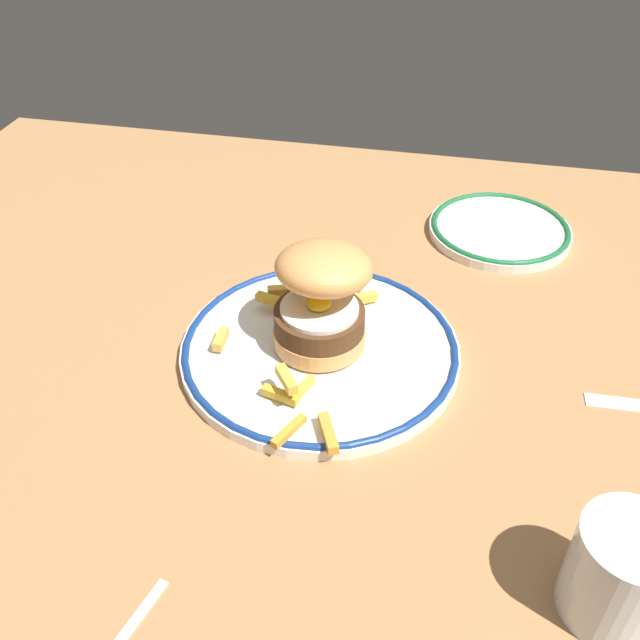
{
  "coord_description": "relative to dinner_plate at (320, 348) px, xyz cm",
  "views": [
    {
      "loc": [
        13.56,
        -51.98,
        49.04
      ],
      "look_at": [
        2.0,
        2.69,
        4.6
      ],
      "focal_mm": 39.54,
      "sensor_mm": 36.0,
      "label": 1
    }
  ],
  "objects": [
    {
      "name": "side_plate",
      "position": [
        18.18,
        28.26,
        -0.0
      ],
      "size": [
        18.43,
        18.43,
        1.6
      ],
      "color": "white",
      "rests_on": "ground_plane"
    },
    {
      "name": "water_glass",
      "position": [
        26.54,
        -23.25,
        2.99
      ],
      "size": [
        7.46,
        7.46,
        8.57
      ],
      "color": "silver",
      "rests_on": "ground_plane"
    },
    {
      "name": "ground_plane",
      "position": [
        -2.0,
        -2.69,
        -2.84
      ],
      "size": [
        125.53,
        106.65,
        4.0
      ],
      "primitive_type": "cube",
      "color": "#9E6F44"
    },
    {
      "name": "fries_pile",
      "position": [
        -1.71,
        -0.72,
        1.57
      ],
      "size": [
        15.46,
        28.6,
        2.95
      ],
      "color": "gold",
      "rests_on": "dinner_plate"
    },
    {
      "name": "burger",
      "position": [
        0.01,
        0.79,
        6.24
      ],
      "size": [
        10.74,
        11.66,
        11.32
      ],
      "color": "tan",
      "rests_on": "dinner_plate"
    },
    {
      "name": "dinner_plate",
      "position": [
        0.0,
        0.0,
        0.0
      ],
      "size": [
        29.18,
        29.18,
        1.6
      ],
      "color": "white",
      "rests_on": "ground_plane"
    }
  ]
}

